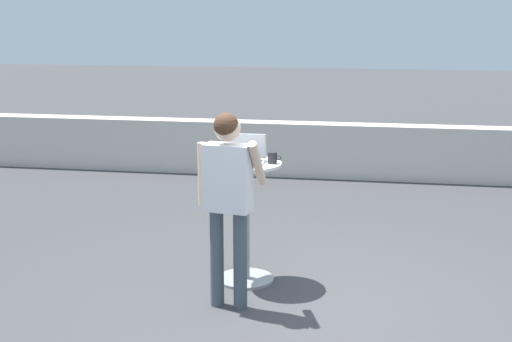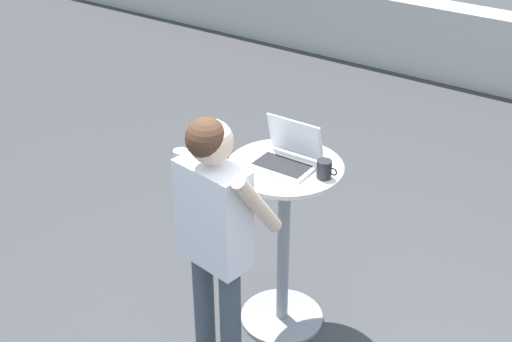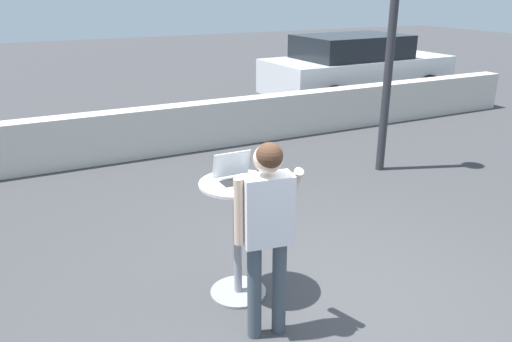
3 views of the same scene
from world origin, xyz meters
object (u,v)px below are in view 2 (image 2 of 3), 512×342
Objects in this scene: coffee_mug at (324,169)px; standing_person at (214,228)px; cafe_table at (284,234)px; laptop at (287,155)px.

coffee_mug is 0.07× the size of standing_person.
cafe_table is 3.25× the size of laptop.
standing_person is (-0.03, -0.62, -0.14)m from laptop.
standing_person reaches higher than coffee_mug.
standing_person is at bearing -113.53° from coffee_mug.
laptop reaches higher than cafe_table.
standing_person is at bearing -92.53° from laptop.
standing_person reaches higher than cafe_table.
standing_person is (-0.03, -0.60, 0.37)m from cafe_table.
coffee_mug is 0.67m from standing_person.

